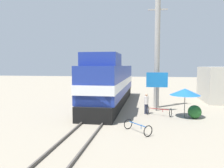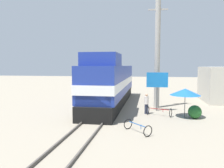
% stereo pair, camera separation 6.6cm
% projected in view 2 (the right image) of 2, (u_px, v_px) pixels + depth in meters
% --- Properties ---
extents(ground_plane, '(120.00, 120.00, 0.00)m').
position_uv_depth(ground_plane, '(104.00, 112.00, 18.48)').
color(ground_plane, gray).
extents(rail_near, '(0.08, 42.02, 0.15)m').
position_uv_depth(rail_near, '(95.00, 111.00, 18.59)').
color(rail_near, '#4C4742').
rests_on(rail_near, ground_plane).
extents(rail_far, '(0.08, 42.02, 0.15)m').
position_uv_depth(rail_far, '(112.00, 112.00, 18.35)').
color(rail_far, '#4C4742').
rests_on(rail_far, ground_plane).
extents(locomotive, '(2.99, 16.07, 4.93)m').
position_uv_depth(locomotive, '(111.00, 84.00, 21.89)').
color(locomotive, black).
rests_on(locomotive, ground_plane).
extents(utility_pole, '(1.80, 0.50, 10.26)m').
position_uv_depth(utility_pole, '(157.00, 52.00, 20.14)').
color(utility_pole, '#9E998E').
rests_on(utility_pole, ground_plane).
extents(vendor_umbrella, '(2.25, 2.25, 2.21)m').
position_uv_depth(vendor_umbrella, '(185.00, 92.00, 16.48)').
color(vendor_umbrella, '#4C4C4C').
rests_on(vendor_umbrella, ground_plane).
extents(billboard_sign, '(1.84, 0.12, 3.35)m').
position_uv_depth(billboard_sign, '(157.00, 82.00, 18.95)').
color(billboard_sign, '#595959').
rests_on(billboard_sign, ground_plane).
extents(shrub_cluster, '(0.99, 0.99, 0.99)m').
position_uv_depth(shrub_cluster, '(195.00, 112.00, 16.27)').
color(shrub_cluster, '#236028').
rests_on(shrub_cluster, ground_plane).
extents(person_bystander, '(0.34, 0.34, 1.67)m').
position_uv_depth(person_bystander, '(146.00, 103.00, 17.80)').
color(person_bystander, '#2D3347').
rests_on(person_bystander, ground_plane).
extents(bicycle, '(2.03, 1.30, 0.68)m').
position_uv_depth(bicycle, '(159.00, 111.00, 17.18)').
color(bicycle, black).
rests_on(bicycle, ground_plane).
extents(bicycle_spare, '(1.72, 1.78, 0.65)m').
position_uv_depth(bicycle_spare, '(137.00, 127.00, 12.81)').
color(bicycle_spare, black).
rests_on(bicycle_spare, ground_plane).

